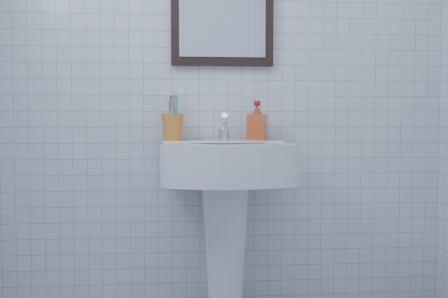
{
  "coord_description": "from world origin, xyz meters",
  "views": [
    {
      "loc": [
        -0.22,
        -1.27,
        0.96
      ],
      "look_at": [
        -0.04,
        0.86,
        0.85
      ],
      "focal_mm": 40.0,
      "sensor_mm": 36.0,
      "label": 1
    }
  ],
  "objects": [
    {
      "name": "washbasin",
      "position": [
        -0.03,
        0.99,
        0.59
      ],
      "size": [
        0.57,
        0.42,
        0.88
      ],
      "color": "white",
      "rests_on": "ground"
    },
    {
      "name": "faucet",
      "position": [
        -0.03,
        1.09,
        0.93
      ],
      "size": [
        0.05,
        0.12,
        0.13
      ],
      "color": "white",
      "rests_on": "washbasin"
    },
    {
      "name": "wall_mirror",
      "position": [
        -0.03,
        1.18,
        1.55
      ],
      "size": [
        0.5,
        0.04,
        0.62
      ],
      "color": "black",
      "rests_on": "wall_back"
    },
    {
      "name": "wall_back",
      "position": [
        0.0,
        1.2,
        1.25
      ],
      "size": [
        2.2,
        0.02,
        2.5
      ],
      "primitive_type": "cube",
      "color": "white",
      "rests_on": "ground"
    },
    {
      "name": "soap_dispenser",
      "position": [
        0.14,
        1.11,
        0.97
      ],
      "size": [
        0.11,
        0.11,
        0.19
      ],
      "primitive_type": "imported",
      "rotation": [
        0.0,
        0.0,
        -0.34
      ],
      "color": "red",
      "rests_on": "washbasin"
    },
    {
      "name": "toothbrush_cup",
      "position": [
        -0.27,
        1.11,
        0.94
      ],
      "size": [
        0.14,
        0.14,
        0.13
      ],
      "primitive_type": null,
      "rotation": [
        0.0,
        0.0,
        0.32
      ],
      "color": "orange",
      "rests_on": "washbasin"
    }
  ]
}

